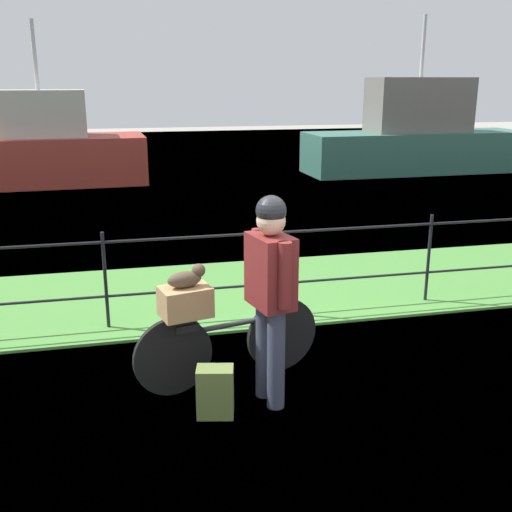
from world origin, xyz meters
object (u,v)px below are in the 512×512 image
moored_boat_mid (44,150)px  moored_boat_near (416,139)px  bicycle_main (228,343)px  terrier_dog (187,278)px  backpack_on_paving (215,392)px  cyclist_person (271,283)px  wooden_crate (185,302)px

moored_boat_mid → moored_boat_near: bearing=-0.7°
bicycle_main → terrier_dog: (-0.33, -0.08, 0.64)m
bicycle_main → moored_boat_near: size_ratio=0.26×
terrier_dog → moored_boat_mid: bearing=101.2°
backpack_on_paving → moored_boat_mid: size_ratio=0.08×
terrier_dog → moored_boat_near: 13.55m
bicycle_main → terrier_dog: 0.72m
moored_boat_mid → bicycle_main: bearing=-77.1°
bicycle_main → terrier_dog: size_ratio=5.06×
cyclist_person → moored_boat_mid: bearing=103.7°
bicycle_main → terrier_dog: bearing=-166.7°
wooden_crate → moored_boat_mid: (-2.21, 11.26, 0.05)m
backpack_on_paving → moored_boat_mid: bearing=114.1°
moored_boat_near → backpack_on_paving: bearing=-123.3°
bicycle_main → moored_boat_near: 13.31m
wooden_crate → moored_boat_near: moored_boat_near is taller
moored_boat_mid → backpack_on_paving: bearing=-78.6°
cyclist_person → moored_boat_mid: moored_boat_mid is taller
bicycle_main → moored_boat_near: moored_boat_near is taller
terrier_dog → backpack_on_paving: size_ratio=0.81×
cyclist_person → moored_boat_near: (7.13, 11.45, -0.07)m
bicycle_main → wooden_crate: size_ratio=4.16×
terrier_dog → moored_boat_mid: 11.48m
moored_boat_mid → terrier_dog: bearing=-78.8°
bicycle_main → wooden_crate: 0.57m
bicycle_main → cyclist_person: bearing=-56.2°
bicycle_main → backpack_on_paving: bearing=-110.6°
terrier_dog → backpack_on_paving: terrier_dog is taller
bicycle_main → cyclist_person: cyclist_person is taller
backpack_on_paving → moored_boat_near: size_ratio=0.06×
cyclist_person → moored_boat_near: size_ratio=0.27×
wooden_crate → cyclist_person: size_ratio=0.23×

